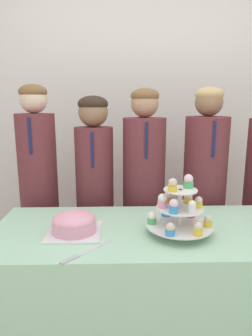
{
  "coord_description": "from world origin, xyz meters",
  "views": [
    {
      "loc": [
        -0.23,
        -1.05,
        1.36
      ],
      "look_at": [
        -0.19,
        0.36,
        1.06
      ],
      "focal_mm": 32.0,
      "sensor_mm": 36.0,
      "label": 1
    }
  ],
  "objects_px": {
    "cake_knife": "(80,255)",
    "student_2": "(143,204)",
    "student_0": "(40,202)",
    "cupcake_stand": "(179,210)",
    "round_cake": "(74,223)",
    "student_3": "(203,203)",
    "student_1": "(95,205)"
  },
  "relations": [
    {
      "from": "round_cake",
      "to": "cake_knife",
      "type": "bearing_deg",
      "value": -76.8
    },
    {
      "from": "student_0",
      "to": "student_1",
      "type": "height_order",
      "value": "student_0"
    },
    {
      "from": "student_3",
      "to": "round_cake",
      "type": "bearing_deg",
      "value": -143.16
    },
    {
      "from": "cupcake_stand",
      "to": "student_2",
      "type": "bearing_deg",
      "value": 100.55
    },
    {
      "from": "cupcake_stand",
      "to": "student_1",
      "type": "xyz_separation_m",
      "value": [
        -0.44,
        0.61,
        -0.18
      ]
    },
    {
      "from": "student_1",
      "to": "student_2",
      "type": "height_order",
      "value": "student_2"
    },
    {
      "from": "student_1",
      "to": "student_0",
      "type": "bearing_deg",
      "value": 180.0
    },
    {
      "from": "student_1",
      "to": "student_3",
      "type": "distance_m",
      "value": 0.74
    },
    {
      "from": "round_cake",
      "to": "student_2",
      "type": "relative_size",
      "value": 0.17
    },
    {
      "from": "student_1",
      "to": "student_2",
      "type": "distance_m",
      "value": 0.33
    },
    {
      "from": "round_cake",
      "to": "student_0",
      "type": "xyz_separation_m",
      "value": [
        -0.32,
        0.59,
        -0.09
      ]
    },
    {
      "from": "round_cake",
      "to": "student_3",
      "type": "distance_m",
      "value": 0.99
    },
    {
      "from": "student_3",
      "to": "student_1",
      "type": "bearing_deg",
      "value": -180.0
    },
    {
      "from": "student_0",
      "to": "student_1",
      "type": "distance_m",
      "value": 0.37
    },
    {
      "from": "student_1",
      "to": "student_3",
      "type": "bearing_deg",
      "value": 0.0
    },
    {
      "from": "student_3",
      "to": "cupcake_stand",
      "type": "bearing_deg",
      "value": -115.8
    },
    {
      "from": "cake_knife",
      "to": "round_cake",
      "type": "bearing_deg",
      "value": 56.84
    },
    {
      "from": "cupcake_stand",
      "to": "student_3",
      "type": "xyz_separation_m",
      "value": [
        0.29,
        0.61,
        -0.18
      ]
    },
    {
      "from": "round_cake",
      "to": "student_0",
      "type": "height_order",
      "value": "student_0"
    },
    {
      "from": "cake_knife",
      "to": "student_0",
      "type": "xyz_separation_m",
      "value": [
        -0.37,
        0.81,
        -0.04
      ]
    },
    {
      "from": "cupcake_stand",
      "to": "student_2",
      "type": "xyz_separation_m",
      "value": [
        -0.11,
        0.61,
        -0.18
      ]
    },
    {
      "from": "round_cake",
      "to": "student_2",
      "type": "height_order",
      "value": "student_2"
    },
    {
      "from": "cake_knife",
      "to": "student_0",
      "type": "relative_size",
      "value": 0.15
    },
    {
      "from": "round_cake",
      "to": "cupcake_stand",
      "type": "xyz_separation_m",
      "value": [
        0.49,
        -0.02,
        0.07
      ]
    },
    {
      "from": "cupcake_stand",
      "to": "student_1",
      "type": "relative_size",
      "value": 0.22
    },
    {
      "from": "student_1",
      "to": "student_3",
      "type": "height_order",
      "value": "student_3"
    },
    {
      "from": "student_0",
      "to": "cupcake_stand",
      "type": "bearing_deg",
      "value": -36.94
    },
    {
      "from": "cake_knife",
      "to": "student_2",
      "type": "bearing_deg",
      "value": 21.56
    },
    {
      "from": "student_2",
      "to": "student_0",
      "type": "bearing_deg",
      "value": -180.0
    },
    {
      "from": "student_1",
      "to": "cake_knife",
      "type": "bearing_deg",
      "value": -90.17
    },
    {
      "from": "student_1",
      "to": "student_2",
      "type": "xyz_separation_m",
      "value": [
        0.33,
        0.0,
        0.0
      ]
    },
    {
      "from": "round_cake",
      "to": "cake_knife",
      "type": "xyz_separation_m",
      "value": [
        0.05,
        -0.22,
        -0.05
      ]
    }
  ]
}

